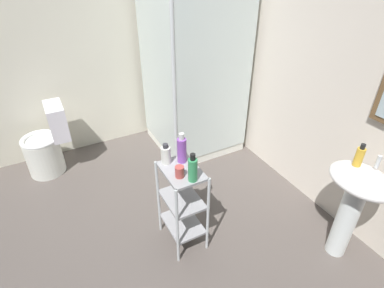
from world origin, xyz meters
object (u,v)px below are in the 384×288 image
Objects in this scene: toilet at (47,146)px; rinse_cup at (180,172)px; shower_stall at (190,113)px; lotion_bottle_white at (166,155)px; body_wash_bottle_green at (193,169)px; pedestal_sink at (355,198)px; hand_soap_bottle at (359,156)px; storage_cart at (182,201)px; conditioner_bottle_purple at (182,150)px.

rinse_cup is at bearing 26.69° from toilet.
lotion_bottle_white is at bearing -35.37° from shower_stall.
body_wash_bottle_green is at bearing 27.35° from toilet.
lotion_bottle_white reaches higher than pedestal_sink.
shower_stall is 1.58m from body_wash_bottle_green.
lotion_bottle_white is 1.93× the size of rinse_cup.
lotion_bottle_white is 0.29m from body_wash_bottle_green.
rinse_cup reaches higher than toilet.
hand_soap_bottle is 1.36m from lotion_bottle_white.
storage_cart is 0.35m from rinse_cup.
conditioner_bottle_purple is 0.24m from body_wash_bottle_green.
rinse_cup is (0.16, -0.10, -0.06)m from conditioner_bottle_purple.
rinse_cup is at bearing -140.71° from body_wash_bottle_green.
toilet is (-2.23, -1.90, -0.26)m from pedestal_sink.
shower_stall is at bearing -170.15° from pedestal_sink.
rinse_cup is (-0.63, -1.10, 0.20)m from pedestal_sink.
toilet is at bearing -148.05° from conditioner_bottle_purple.
shower_stall reaches higher than body_wash_bottle_green.
pedestal_sink is at bearing 53.28° from lotion_bottle_white.
shower_stall is 1.92m from hand_soap_bottle.
shower_stall reaches higher than toilet.
storage_cart is at bearing -123.49° from pedestal_sink.
hand_soap_bottle is at bearing 11.09° from shower_stall.
body_wash_bottle_green is (-0.56, -1.03, 0.26)m from pedestal_sink.
lotion_bottle_white is 0.75× the size of body_wash_bottle_green.
conditioner_bottle_purple is (1.44, 0.90, 0.53)m from toilet.
toilet is 4.60× the size of lotion_bottle_white.
toilet is 4.35× the size of hand_soap_bottle.
conditioner_bottle_purple reaches higher than storage_cart.
storage_cart is (1.23, -0.72, -0.03)m from shower_stall.
hand_soap_bottle is at bearing 41.89° from toilet.
toilet is 1.68m from lotion_bottle_white.
body_wash_bottle_green is at bearing -27.02° from shower_stall.
lotion_bottle_white is at bearing -109.54° from conditioner_bottle_purple.
pedestal_sink is 1.07× the size of toilet.
conditioner_bottle_purple is at bearing 148.37° from rinse_cup.
storage_cart is 3.03× the size of conditioner_bottle_purple.
rinse_cup reaches higher than pedestal_sink.
body_wash_bottle_green is (0.23, -0.03, -0.01)m from conditioner_bottle_purple.
shower_stall is 12.12× the size of lotion_bottle_white.
storage_cart is at bearing -119.52° from hand_soap_bottle.
conditioner_bottle_purple is (1.14, -0.67, 0.38)m from shower_stall.
body_wash_bottle_green is 2.58× the size of rinse_cup.
conditioner_bottle_purple is 1.11× the size of body_wash_bottle_green.
hand_soap_bottle reaches higher than storage_cart.
pedestal_sink is 1.28m from rinse_cup.
body_wash_bottle_green is at bearing 16.28° from lotion_bottle_white.
shower_stall reaches higher than lotion_bottle_white.
shower_stall reaches higher than pedestal_sink.
conditioner_bottle_purple is at bearing 31.95° from toilet.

